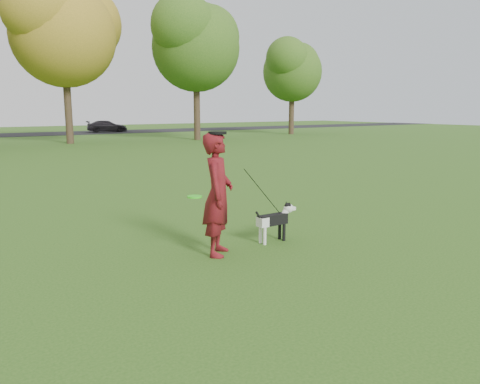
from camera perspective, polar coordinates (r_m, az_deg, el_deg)
ground at (r=8.01m, az=0.64°, el=-7.11°), size 120.00×120.00×0.00m
man at (r=7.58m, az=-2.71°, el=-0.30°), size 0.84×0.87×2.01m
dog at (r=8.45m, az=4.36°, el=-3.21°), size 0.92×0.18×0.70m
car_right at (r=48.82m, az=-15.90°, el=7.72°), size 4.14×2.32×1.13m
man_held_items at (r=8.07m, az=2.65°, el=0.06°), size 1.96×0.32×1.55m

